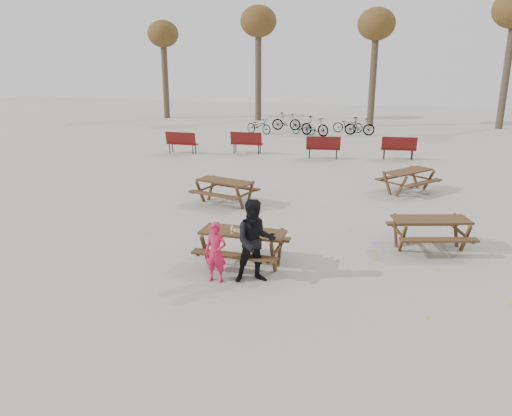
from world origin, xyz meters
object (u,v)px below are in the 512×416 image
(food_tray, at_px, (237,232))
(picnic_table_far, at_px, (408,181))
(soda_bottle, at_px, (232,230))
(picnic_table_east, at_px, (430,234))
(child, at_px, (216,253))
(picnic_table_north, at_px, (225,192))
(main_picnic_table, at_px, (243,239))
(adult, at_px, (255,241))

(food_tray, relative_size, picnic_table_far, 0.10)
(soda_bottle, xyz_separation_m, picnic_table_east, (4.07, 2.34, -0.47))
(child, bearing_deg, picnic_table_north, 107.86)
(picnic_table_east, height_order, picnic_table_north, same)
(picnic_table_far, bearing_deg, main_picnic_table, -167.58)
(child, height_order, picnic_table_north, child)
(food_tray, distance_m, soda_bottle, 0.13)
(child, distance_m, picnic_table_east, 5.18)
(main_picnic_table, relative_size, child, 1.47)
(main_picnic_table, xyz_separation_m, adult, (0.49, -0.72, 0.26))
(picnic_table_east, distance_m, picnic_table_north, 6.26)
(picnic_table_east, bearing_deg, food_tray, -167.69)
(picnic_table_north, relative_size, picnic_table_far, 1.00)
(soda_bottle, height_order, picnic_table_far, soda_bottle)
(picnic_table_north, bearing_deg, food_tray, -52.48)
(food_tray, bearing_deg, picnic_table_far, 64.97)
(child, bearing_deg, food_tray, 77.85)
(picnic_table_far, bearing_deg, soda_bottle, -168.02)
(adult, distance_m, picnic_table_far, 8.64)
(food_tray, bearing_deg, child, -102.13)
(adult, height_order, picnic_table_north, adult)
(picnic_table_east, relative_size, picnic_table_north, 1.00)
(food_tray, relative_size, picnic_table_north, 0.10)
(main_picnic_table, bearing_deg, child, -105.90)
(adult, distance_m, picnic_table_north, 5.64)
(picnic_table_east, bearing_deg, picnic_table_north, 142.39)
(soda_bottle, distance_m, picnic_table_far, 8.41)
(food_tray, relative_size, child, 0.15)
(main_picnic_table, height_order, child, child)
(soda_bottle, relative_size, child, 0.14)
(main_picnic_table, bearing_deg, picnic_table_far, 65.21)
(soda_bottle, xyz_separation_m, picnic_table_far, (3.58, 7.60, -0.47))
(main_picnic_table, relative_size, picnic_table_north, 1.04)
(main_picnic_table, distance_m, picnic_table_far, 8.15)
(main_picnic_table, relative_size, food_tray, 10.00)
(soda_bottle, bearing_deg, child, -97.76)
(soda_bottle, height_order, child, child)
(adult, bearing_deg, child, 170.86)
(picnic_table_east, bearing_deg, picnic_table_far, 78.24)
(food_tray, xyz_separation_m, soda_bottle, (-0.08, -0.09, 0.05))
(adult, xyz_separation_m, picnic_table_far, (2.93, 8.11, -0.48))
(food_tray, height_order, picnic_table_north, food_tray)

